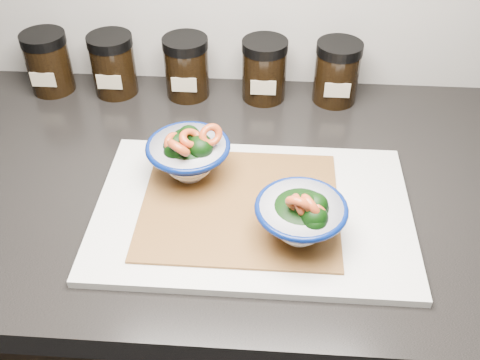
# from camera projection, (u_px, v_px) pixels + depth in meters

# --- Properties ---
(cabinet) EXTENTS (3.43, 0.58, 0.86)m
(cabinet) POSITION_uv_depth(u_px,v_px,m) (224.00, 348.00, 1.18)
(cabinet) COLOR black
(cabinet) RESTS_ON ground
(countertop) EXTENTS (3.50, 0.60, 0.04)m
(countertop) POSITION_uv_depth(u_px,v_px,m) (218.00, 187.00, 0.88)
(countertop) COLOR black
(countertop) RESTS_ON cabinet
(cutting_board) EXTENTS (0.45, 0.30, 0.01)m
(cutting_board) POSITION_uv_depth(u_px,v_px,m) (253.00, 211.00, 0.80)
(cutting_board) COLOR silver
(cutting_board) RESTS_ON countertop
(bamboo_mat) EXTENTS (0.28, 0.24, 0.00)m
(bamboo_mat) POSITION_uv_depth(u_px,v_px,m) (240.00, 204.00, 0.80)
(bamboo_mat) COLOR #9A632E
(bamboo_mat) RESTS_ON cutting_board
(bowl_left) EXTENTS (0.13, 0.13, 0.10)m
(bowl_left) POSITION_uv_depth(u_px,v_px,m) (188.00, 154.00, 0.83)
(bowl_left) COLOR white
(bowl_left) RESTS_ON bamboo_mat
(bowl_right) EXTENTS (0.12, 0.12, 0.10)m
(bowl_right) POSITION_uv_depth(u_px,v_px,m) (302.00, 216.00, 0.73)
(bowl_right) COLOR white
(bowl_right) RESTS_ON bamboo_mat
(spice_jar_a) EXTENTS (0.08, 0.08, 0.11)m
(spice_jar_a) POSITION_uv_depth(u_px,v_px,m) (48.00, 62.00, 1.03)
(spice_jar_a) COLOR black
(spice_jar_a) RESTS_ON countertop
(spice_jar_b) EXTENTS (0.08, 0.08, 0.11)m
(spice_jar_b) POSITION_uv_depth(u_px,v_px,m) (113.00, 64.00, 1.03)
(spice_jar_b) COLOR black
(spice_jar_b) RESTS_ON countertop
(spice_jar_c) EXTENTS (0.08, 0.08, 0.11)m
(spice_jar_c) POSITION_uv_depth(u_px,v_px,m) (187.00, 67.00, 1.02)
(spice_jar_c) COLOR black
(spice_jar_c) RESTS_ON countertop
(spice_jar_d) EXTENTS (0.08, 0.08, 0.11)m
(spice_jar_d) POSITION_uv_depth(u_px,v_px,m) (264.00, 70.00, 1.01)
(spice_jar_d) COLOR black
(spice_jar_d) RESTS_ON countertop
(spice_jar_e) EXTENTS (0.08, 0.08, 0.11)m
(spice_jar_e) POSITION_uv_depth(u_px,v_px,m) (337.00, 72.00, 1.01)
(spice_jar_e) COLOR black
(spice_jar_e) RESTS_ON countertop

